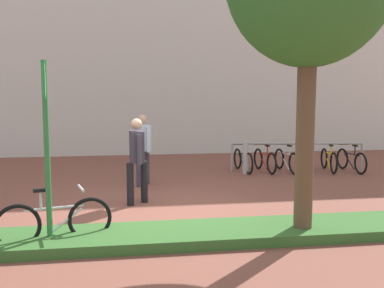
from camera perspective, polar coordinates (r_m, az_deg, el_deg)
name	(u,v)px	position (r m, az deg, el deg)	size (l,w,h in m)	color
ground_plane	(162,210)	(8.50, -3.91, -8.52)	(60.00, 60.00, 0.00)	brown
building_facade	(141,17)	(16.77, -6.58, 16.07)	(28.00, 1.20, 10.00)	silver
planter_strip	(213,233)	(6.86, 2.74, -11.50)	(7.00, 1.10, 0.16)	#336028
parking_sign_post	(46,127)	(6.50, -18.40, 2.05)	(0.08, 0.36, 2.67)	#2D7238
bike_at_sign	(55,221)	(6.82, -17.34, -9.55)	(1.64, 0.55, 0.86)	black
bike_rack_cluster	(297,159)	(12.89, 13.45, -1.95)	(3.72, 2.01, 0.83)	#99999E
bollard_steel	(246,158)	(12.25, 6.96, -1.76)	(0.16, 0.16, 0.90)	#ADADB2
person_suited_navy	(137,155)	(8.81, -7.15, -1.49)	(0.42, 0.60, 1.72)	black
person_shirt_white	(143,145)	(10.60, -6.42, -0.13)	(0.41, 0.54, 1.72)	#383342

